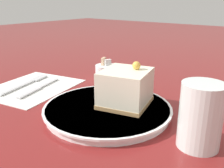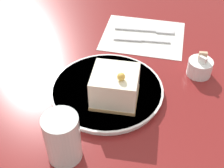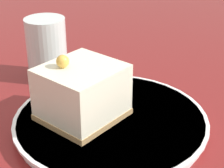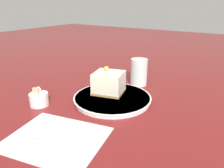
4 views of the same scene
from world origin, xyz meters
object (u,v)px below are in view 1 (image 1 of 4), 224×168
plate (107,109)px  fork (29,83)px  cake_slice (126,87)px  drinking_glass (201,116)px  knife (36,89)px  sugar_bowl (106,72)px

plate → fork: (-0.29, 0.01, -0.00)m
cake_slice → drinking_glass: 0.17m
knife → drinking_glass: 0.43m
knife → sugar_bowl: bearing=53.1°
plate → cake_slice: (0.03, 0.03, 0.04)m
cake_slice → fork: (-0.32, -0.02, -0.05)m
plate → knife: size_ratio=1.66×
plate → cake_slice: cake_slice is taller
fork → drinking_glass: bearing=-17.6°
knife → drinking_glass: bearing=-15.1°
fork → knife: (0.06, -0.02, -0.00)m
cake_slice → sugar_bowl: size_ratio=1.92×
drinking_glass → fork: bearing=178.6°
plate → fork: plate is taller
plate → fork: 0.29m
plate → cake_slice: bearing=52.5°
cake_slice → knife: bearing=175.7°
sugar_bowl → plate: bearing=-49.6°
plate → knife: 0.23m
cake_slice → fork: bearing=170.2°
sugar_bowl → fork: bearing=-127.8°
cake_slice → sugar_bowl: cake_slice is taller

